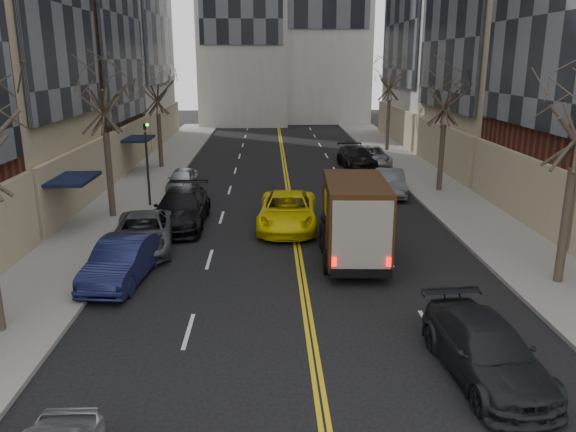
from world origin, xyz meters
name	(u,v)px	position (x,y,z in m)	size (l,w,h in m)	color
sidewalk_left	(140,186)	(-9.00, 27.00, 0.07)	(4.00, 66.00, 0.15)	slate
sidewalk_right	(432,184)	(9.00, 27.00, 0.07)	(4.00, 66.00, 0.15)	slate
tree_lf_mid	(101,80)	(-8.80, 20.00, 6.60)	(3.20, 3.20, 8.91)	#382D23
tree_lf_far	(156,82)	(-8.80, 33.00, 6.02)	(3.20, 3.20, 8.12)	#382D23
tree_rt_mid	(447,84)	(8.80, 25.00, 6.17)	(3.20, 3.20, 8.32)	#382D23
tree_rt_far	(391,69)	(8.80, 40.00, 6.74)	(3.20, 3.20, 9.11)	#382D23
traffic_signal	(147,155)	(-7.39, 22.00, 2.82)	(0.29, 0.26, 4.70)	black
ups_truck	(354,219)	(2.10, 13.88, 1.63)	(2.65, 6.00, 3.23)	black
observer_sedan	(486,350)	(4.12, 5.39, 0.70)	(2.36, 4.97, 1.40)	black
taxi	(288,211)	(-0.30, 18.17, 0.79)	(2.62, 5.68, 1.58)	yellow
pedestrian	(325,237)	(1.00, 13.74, 0.94)	(0.69, 0.45, 1.88)	black
parked_lf_b	(122,261)	(-6.30, 11.86, 0.76)	(1.60, 4.59, 1.51)	#13173D
parked_lf_c	(143,232)	(-6.30, 15.30, 0.72)	(2.40, 5.20, 1.44)	#4A4D52
parked_lf_d	(181,209)	(-5.24, 18.65, 0.83)	(2.32, 5.70, 1.65)	black
parked_lf_e	(182,179)	(-6.30, 26.18, 0.64)	(1.52, 3.77, 1.28)	#A4A6AC
parked_rt_a	(390,183)	(5.77, 24.43, 0.71)	(1.51, 4.34, 1.43)	#484C50
parked_rt_b	(372,157)	(6.30, 33.32, 0.72)	(2.38, 5.16, 1.43)	#A4A8AB
parked_rt_c	(356,158)	(5.10, 32.66, 0.76)	(2.14, 5.26, 1.53)	black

